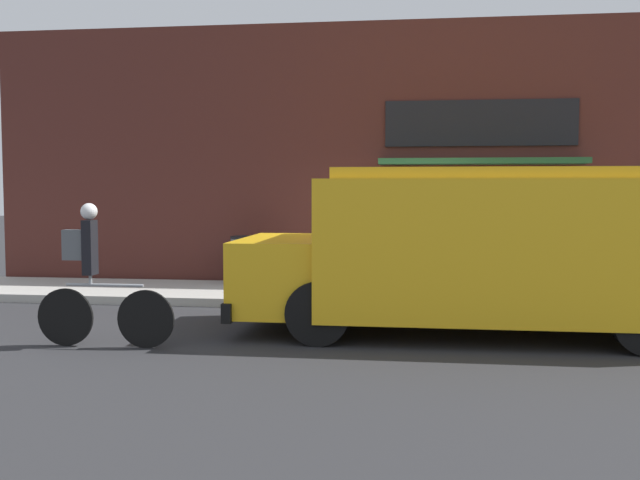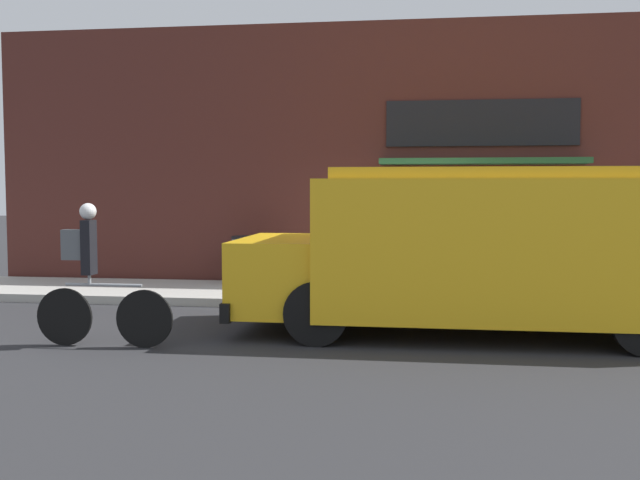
{
  "view_description": "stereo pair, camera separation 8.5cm",
  "coord_description": "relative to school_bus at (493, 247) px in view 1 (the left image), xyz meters",
  "views": [
    {
      "loc": [
        0.47,
        -11.4,
        1.9
      ],
      "look_at": [
        -1.07,
        -0.2,
        1.1
      ],
      "focal_mm": 42.0,
      "sensor_mm": 36.0,
      "label": 1
    },
    {
      "loc": [
        0.55,
        -11.39,
        1.9
      ],
      "look_at": [
        -1.07,
        -0.2,
        1.1
      ],
      "focal_mm": 42.0,
      "sensor_mm": 36.0,
      "label": 2
    }
  ],
  "objects": [
    {
      "name": "cyclist",
      "position": [
        -4.74,
        -1.42,
        -0.33
      ],
      "size": [
        1.7,
        0.2,
        1.71
      ],
      "rotation": [
        0.0,
        0.0,
        0.0
      ],
      "color": "black",
      "rests_on": "ground_plane"
    },
    {
      "name": "sidewalk",
      "position": [
        -1.36,
        2.75,
        -1.06
      ],
      "size": [
        28.0,
        2.28,
        0.14
      ],
      "color": "#ADAAA3",
      "rests_on": "ground_plane"
    },
    {
      "name": "trash_bin",
      "position": [
        -4.05,
        3.43,
        -0.55
      ],
      "size": [
        0.6,
        0.6,
        0.87
      ],
      "color": "slate",
      "rests_on": "sidewalk"
    },
    {
      "name": "school_bus",
      "position": [
        0.0,
        0.0,
        0.0
      ],
      "size": [
        6.1,
        2.77,
        2.14
      ],
      "rotation": [
        0.0,
        0.0,
        -0.0
      ],
      "color": "yellow",
      "rests_on": "ground_plane"
    },
    {
      "name": "storefront",
      "position": [
        -1.32,
        4.04,
        1.33
      ],
      "size": [
        15.43,
        0.96,
        4.91
      ],
      "color": "#4C231E",
      "rests_on": "ground_plane"
    },
    {
      "name": "ground_plane",
      "position": [
        -1.36,
        1.61,
        -1.13
      ],
      "size": [
        70.0,
        70.0,
        0.0
      ],
      "primitive_type": "plane",
      "color": "#2B2B2D"
    }
  ]
}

